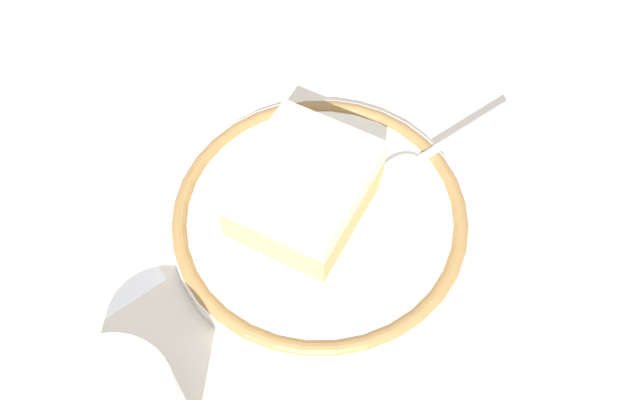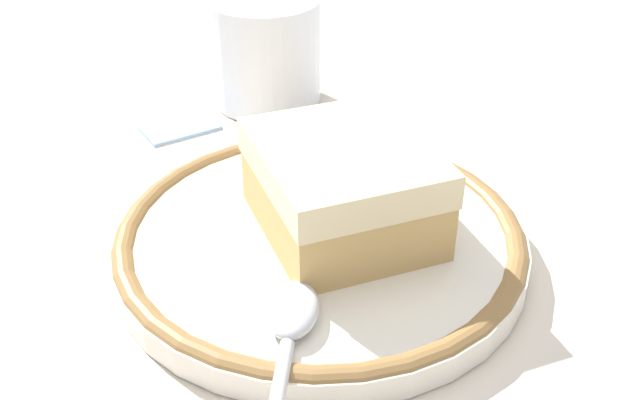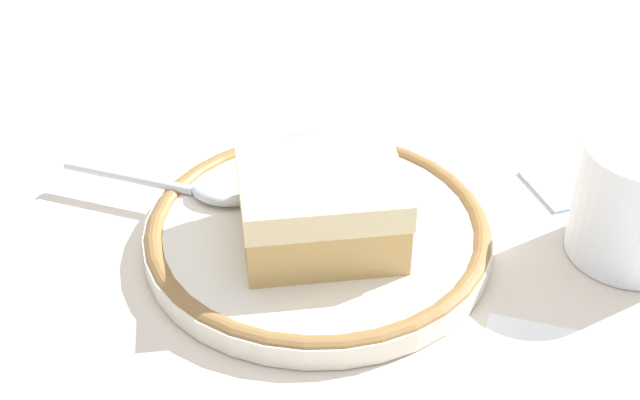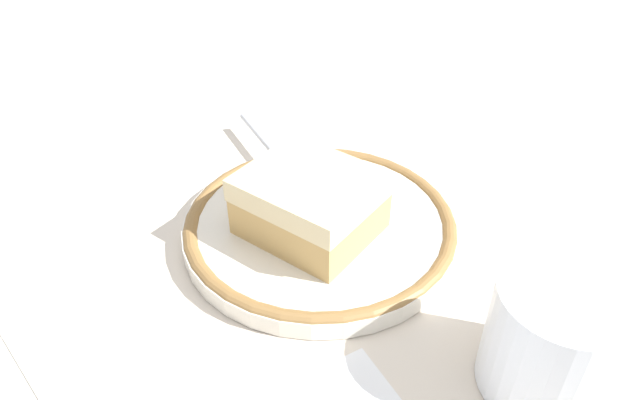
{
  "view_description": "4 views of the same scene",
  "coord_description": "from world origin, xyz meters",
  "px_view_note": "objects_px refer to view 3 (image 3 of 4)",
  "views": [
    {
      "loc": [
        -0.18,
        -0.18,
        0.47
      ],
      "look_at": [
        0.03,
        -0.01,
        0.04
      ],
      "focal_mm": 41.07,
      "sensor_mm": 36.0,
      "label": 1
    },
    {
      "loc": [
        0.35,
        -0.07,
        0.25
      ],
      "look_at": [
        0.03,
        -0.01,
        0.04
      ],
      "focal_mm": 43.34,
      "sensor_mm": 36.0,
      "label": 2
    },
    {
      "loc": [
        0.0,
        0.43,
        0.36
      ],
      "look_at": [
        0.03,
        -0.01,
        0.04
      ],
      "focal_mm": 51.08,
      "sensor_mm": 36.0,
      "label": 3
    },
    {
      "loc": [
        -0.23,
        0.23,
        0.3
      ],
      "look_at": [
        0.03,
        -0.01,
        0.04
      ],
      "focal_mm": 32.7,
      "sensor_mm": 36.0,
      "label": 4
    }
  ],
  "objects_px": {
    "spoon": "(196,189)",
    "napkin": "(610,400)",
    "plate": "(320,233)",
    "cake_slice": "(323,208)",
    "sugar_packet": "(558,185)",
    "cup": "(640,208)"
  },
  "relations": [
    {
      "from": "plate",
      "to": "sugar_packet",
      "type": "xyz_separation_m",
      "value": [
        -0.16,
        -0.07,
        -0.01
      ]
    },
    {
      "from": "plate",
      "to": "cup",
      "type": "distance_m",
      "value": 0.19
    },
    {
      "from": "cup",
      "to": "cake_slice",
      "type": "bearing_deg",
      "value": 6.42
    },
    {
      "from": "cup",
      "to": "sugar_packet",
      "type": "distance_m",
      "value": 0.08
    },
    {
      "from": "plate",
      "to": "cup",
      "type": "height_order",
      "value": "cup"
    },
    {
      "from": "cake_slice",
      "to": "cup",
      "type": "bearing_deg",
      "value": -173.58
    },
    {
      "from": "spoon",
      "to": "napkin",
      "type": "xyz_separation_m",
      "value": [
        -0.24,
        0.15,
        -0.02
      ]
    },
    {
      "from": "napkin",
      "to": "sugar_packet",
      "type": "distance_m",
      "value": 0.19
    },
    {
      "from": "plate",
      "to": "sugar_packet",
      "type": "relative_size",
      "value": 4.29
    },
    {
      "from": "napkin",
      "to": "sugar_packet",
      "type": "bearing_deg",
      "value": -90.1
    },
    {
      "from": "cup",
      "to": "napkin",
      "type": "distance_m",
      "value": 0.13
    },
    {
      "from": "plate",
      "to": "cake_slice",
      "type": "height_order",
      "value": "cake_slice"
    },
    {
      "from": "cake_slice",
      "to": "sugar_packet",
      "type": "bearing_deg",
      "value": -151.02
    },
    {
      "from": "spoon",
      "to": "napkin",
      "type": "bearing_deg",
      "value": 148.52
    },
    {
      "from": "plate",
      "to": "napkin",
      "type": "relative_size",
      "value": 1.6
    },
    {
      "from": "plate",
      "to": "sugar_packet",
      "type": "distance_m",
      "value": 0.17
    },
    {
      "from": "cup",
      "to": "sugar_packet",
      "type": "relative_size",
      "value": 1.54
    },
    {
      "from": "spoon",
      "to": "cup",
      "type": "height_order",
      "value": "cup"
    },
    {
      "from": "spoon",
      "to": "napkin",
      "type": "distance_m",
      "value": 0.28
    },
    {
      "from": "cup",
      "to": "napkin",
      "type": "height_order",
      "value": "cup"
    },
    {
      "from": "cake_slice",
      "to": "sugar_packet",
      "type": "relative_size",
      "value": 2.19
    },
    {
      "from": "cake_slice",
      "to": "spoon",
      "type": "bearing_deg",
      "value": -26.55
    }
  ]
}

